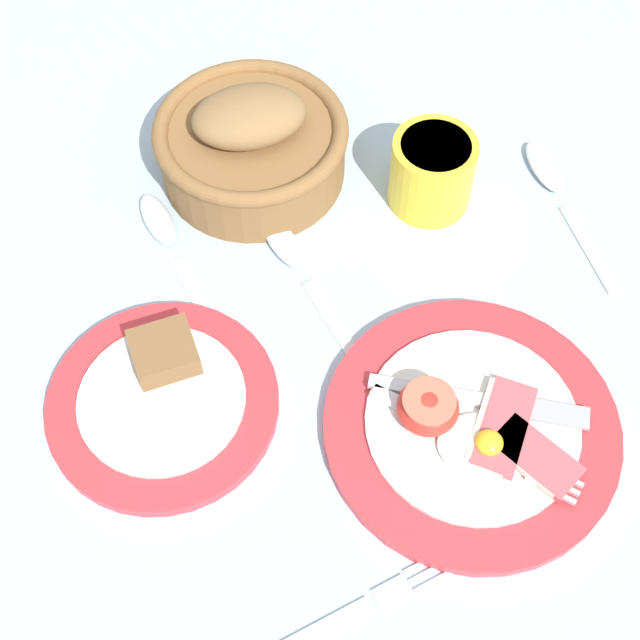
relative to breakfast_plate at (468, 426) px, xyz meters
The scene contains 9 objects.
ground_plane 0.11m from the breakfast_plate, 164.70° to the right, with size 3.00×3.00×0.00m, color #A3BCD1.
breakfast_plate is the anchor object (origin of this frame).
bread_plate 0.26m from the breakfast_plate, behind, with size 0.20×0.20×0.04m.
sugar_cup 0.26m from the breakfast_plate, 97.77° to the left, with size 0.08×0.08×0.07m.
bread_basket 0.35m from the breakfast_plate, 127.35° to the left, with size 0.19×0.19×0.10m.
teaspoon_by_saucer 0.29m from the breakfast_plate, 71.36° to the left, with size 0.09×0.19×0.01m.
teaspoon_near_cup 0.34m from the breakfast_plate, 147.50° to the left, with size 0.11×0.18×0.01m.
teaspoon_stray 0.23m from the breakfast_plate, 134.45° to the left, with size 0.12×0.17×0.01m.
fork_on_cloth 0.18m from the breakfast_plate, 120.79° to the right, with size 0.17×0.11×0.01m.
Camera 1 is at (0.00, -0.30, 0.68)m, focal length 50.00 mm.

